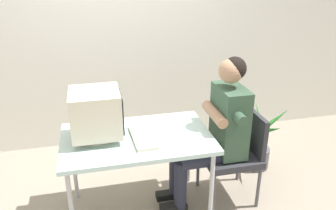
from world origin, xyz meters
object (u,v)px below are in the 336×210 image
object	(u,v)px
office_chair	(236,150)
person_seated	(217,128)
desk	(137,143)
crt_monitor	(96,113)
keyboard	(143,136)
potted_plant	(258,142)

from	to	relation	value
office_chair	person_seated	xyz separation A→B (m)	(-0.19, 0.00, 0.24)
desk	crt_monitor	world-z (taller)	crt_monitor
keyboard	person_seated	world-z (taller)	person_seated
crt_monitor	keyboard	bearing A→B (deg)	-13.14
office_chair	potted_plant	bearing A→B (deg)	41.86
desk	keyboard	world-z (taller)	keyboard
office_chair	potted_plant	xyz separation A→B (m)	(0.44, 0.39, -0.19)
potted_plant	office_chair	bearing A→B (deg)	-138.14
desk	potted_plant	distance (m)	1.44
crt_monitor	person_seated	size ratio (longest dim) A/B	0.30
desk	crt_monitor	distance (m)	0.41
crt_monitor	potted_plant	xyz separation A→B (m)	(1.62, 0.37, -0.66)
crt_monitor	potted_plant	size ratio (longest dim) A/B	0.59
desk	person_seated	distance (m)	0.69
crt_monitor	person_seated	distance (m)	1.02
desk	crt_monitor	bearing A→B (deg)	171.89
office_chair	person_seated	bearing A→B (deg)	180.00
crt_monitor	person_seated	xyz separation A→B (m)	(0.99, -0.02, -0.23)
crt_monitor	office_chair	xyz separation A→B (m)	(1.19, -0.02, -0.47)
keyboard	person_seated	distance (m)	0.65
keyboard	person_seated	xyz separation A→B (m)	(0.65, 0.06, -0.03)
person_seated	potted_plant	xyz separation A→B (m)	(0.63, 0.39, -0.43)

